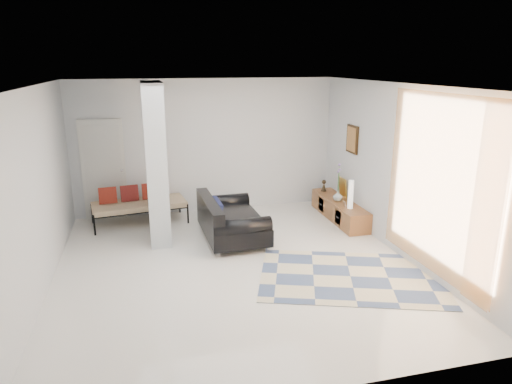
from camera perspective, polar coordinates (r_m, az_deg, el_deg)
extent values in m
plane|color=white|center=(7.32, -2.53, -9.26)|extent=(6.00, 6.00, 0.00)
plane|color=white|center=(6.63, -2.84, 13.19)|extent=(6.00, 6.00, 0.00)
plane|color=silver|center=(9.74, -6.24, 5.70)|extent=(6.00, 0.00, 6.00)
plane|color=silver|center=(4.11, 5.85, -8.86)|extent=(6.00, 0.00, 6.00)
plane|color=silver|center=(6.87, -25.76, -0.15)|extent=(0.00, 6.00, 6.00)
plane|color=silver|center=(7.85, 17.42, 2.57)|extent=(0.00, 6.00, 6.00)
cube|color=silver|center=(8.28, -12.42, 3.60)|extent=(0.35, 1.20, 2.80)
cube|color=silver|center=(9.72, -18.49, 2.65)|extent=(0.85, 0.06, 2.04)
plane|color=#FFA243|center=(6.87, 21.80, 0.73)|extent=(0.00, 2.55, 2.55)
cube|color=#311F0D|center=(9.25, 11.95, 6.48)|extent=(0.04, 0.45, 0.55)
cube|color=brown|center=(9.50, 10.36, -2.20)|extent=(0.45, 1.96, 0.40)
cube|color=#311F0D|center=(9.04, 10.25, -3.14)|extent=(0.02, 0.26, 0.28)
cube|color=#311F0D|center=(9.80, 8.18, -1.53)|extent=(0.02, 0.26, 0.28)
cube|color=gold|center=(9.70, 10.79, 0.62)|extent=(0.09, 0.32, 0.40)
cube|color=silver|center=(9.01, 11.00, -1.51)|extent=(0.04, 0.10, 0.12)
cylinder|color=silver|center=(7.68, -4.69, -7.66)|extent=(0.05, 0.05, 0.10)
cylinder|color=silver|center=(9.02, -6.57, -4.04)|extent=(0.05, 0.05, 0.10)
cylinder|color=silver|center=(7.86, 1.26, -7.02)|extent=(0.05, 0.05, 0.10)
cylinder|color=silver|center=(9.18, -1.48, -3.58)|extent=(0.05, 0.05, 0.10)
cube|color=black|center=(8.35, -2.95, -4.16)|extent=(1.08, 1.74, 0.30)
cube|color=black|center=(8.16, -5.81, -2.25)|extent=(0.26, 1.71, 0.36)
cylinder|color=black|center=(7.60, -1.70, -4.37)|extent=(0.98, 0.31, 0.28)
cylinder|color=black|center=(8.95, -4.05, -1.22)|extent=(0.98, 0.31, 0.28)
cube|color=black|center=(8.18, -4.98, -2.04)|extent=(0.16, 0.63, 0.31)
cylinder|color=black|center=(9.00, -19.55, -3.92)|extent=(0.04, 0.04, 0.40)
cylinder|color=black|center=(9.22, -8.51, -2.69)|extent=(0.04, 0.04, 0.40)
cylinder|color=black|center=(9.70, -19.79, -2.54)|extent=(0.04, 0.04, 0.40)
cylinder|color=black|center=(9.90, -9.53, -1.42)|extent=(0.04, 0.04, 0.40)
cube|color=beige|center=(9.36, -14.37, -1.58)|extent=(1.88, 0.99, 0.12)
cube|color=maroon|center=(9.39, -18.05, -0.41)|extent=(0.36, 0.21, 0.33)
cube|color=maroon|center=(9.42, -15.53, -0.15)|extent=(0.36, 0.21, 0.33)
cube|color=maroon|center=(9.47, -13.04, 0.11)|extent=(0.36, 0.21, 0.33)
cube|color=beige|center=(7.12, 11.72, -10.31)|extent=(3.13, 2.58, 0.01)
cylinder|color=white|center=(8.91, 11.75, -0.29)|extent=(0.10, 0.10, 0.55)
imported|color=silver|center=(9.39, 10.18, -0.49)|extent=(0.21, 0.21, 0.20)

